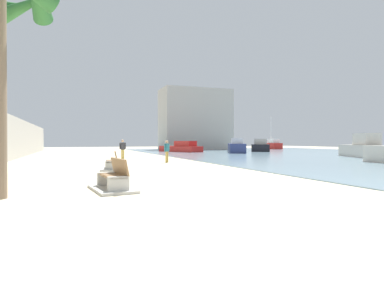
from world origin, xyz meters
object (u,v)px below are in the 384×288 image
Objects in this scene: person_walking at (167,150)px; boat_distant at (272,145)px; boat_far_left at (363,148)px; boat_far_right at (236,147)px; bench_near at (113,183)px; boat_nearest at (181,148)px; boat_mid_bay at (260,147)px; person_standing at (123,148)px; bench_far at (112,165)px.

person_walking is 40.16m from boat_distant.
person_walking is at bearing -134.44° from boat_distant.
boat_far_left is (18.87, 0.61, -0.05)m from person_walking.
boat_far_right is (13.71, 15.41, -0.15)m from person_walking.
boat_far_right reaches higher than bench_near.
boat_nearest is (12.84, 31.85, 0.36)m from bench_near.
boat_far_right is 19.58m from boat_distant.
boat_far_right is at bearing -150.29° from boat_mid_bay.
boat_far_right reaches higher than person_standing.
boat_far_left is 17.95m from boat_mid_bay.
boat_far_right is at bearing 55.34° from bench_near.
bench_far is 46.29m from boat_distant.
person_walking is 0.22× the size of boat_nearest.
person_walking is 21.57m from boat_nearest.
boat_far_left is at bearing 27.28° from bench_near.
boat_far_right is at bearing -137.37° from boat_distant.
person_standing is 0.20× the size of boat_far_right.
boat_far_left reaches higher than boat_far_right.
bench_near is 0.35× the size of boat_far_left.
boat_far_left is (5.16, -14.80, 0.10)m from boat_far_right.
bench_near is at bearing -111.96° from boat_nearest.
person_walking is (5.06, 11.73, 0.67)m from bench_near.
bench_far is 27.32m from boat_nearest.
person_standing is (1.89, 9.26, 0.71)m from bench_far.
bench_near is 1.00× the size of bench_far.
boat_distant is (28.12, 28.67, -0.12)m from person_walking.
boat_far_right is (16.08, 10.55, -0.20)m from person_standing.
boat_far_right reaches higher than bench_far.
boat_distant reaches higher than boat_far_left.
bench_far is 0.37× the size of boat_distant.
boat_far_right is (5.93, -4.71, 0.16)m from boat_nearest.
boat_nearest is 22.44m from boat_far_left.
person_standing is (-2.36, 4.86, 0.05)m from person_walking.
person_walking is 0.96× the size of person_standing.
boat_mid_bay is 1.09× the size of boat_distant.
boat_far_left is 1.08× the size of boat_distant.
boat_far_left is (11.09, -19.51, 0.25)m from boat_nearest.
bench_far is at bearing -116.16° from boat_nearest.
boat_nearest is at bearing 119.61° from boat_far_left.
boat_distant is at bearing 71.77° from boat_far_left.
person_walking is at bearing 66.69° from bench_near.
bench_far is at bearing -167.78° from boat_far_left.
bench_far is 23.67m from boat_far_left.
boat_distant is (32.38, 33.08, 0.55)m from bench_far.
boat_nearest is at bearing 141.55° from boat_far_right.
person_walking reaches higher than boat_nearest.
boat_nearest is at bearing 68.84° from person_walking.
bench_near is 1.42× the size of person_walking.
boat_nearest is 22.06m from boat_distant.
person_standing is 18.33m from boat_nearest.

